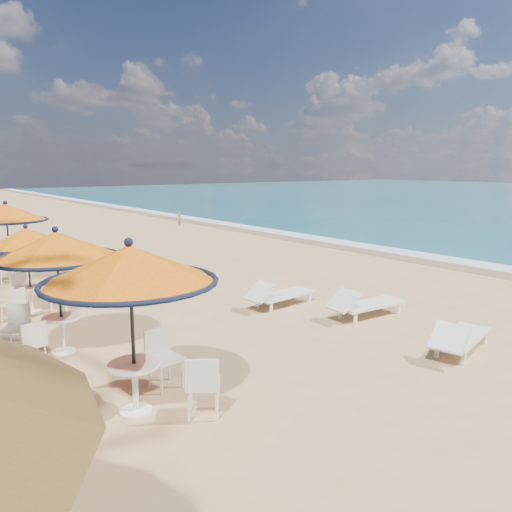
# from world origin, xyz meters

# --- Properties ---
(ground) EXTENTS (160.00, 160.00, 0.00)m
(ground) POSITION_xyz_m (0.00, 0.00, 0.00)
(ground) COLOR tan
(ground) RESTS_ON ground
(foam_strip) EXTENTS (1.20, 140.00, 0.04)m
(foam_strip) POSITION_xyz_m (9.30, 10.00, 0.00)
(foam_strip) COLOR white
(foam_strip) RESTS_ON ground
(wetsand_band) EXTENTS (1.40, 140.00, 0.02)m
(wetsand_band) POSITION_xyz_m (8.40, 10.00, 0.00)
(wetsand_band) COLOR olive
(wetsand_band) RESTS_ON ground
(station_0) EXTENTS (2.49, 2.49, 2.60)m
(station_0) POSITION_xyz_m (-5.26, 0.22, 1.98)
(station_0) COLOR black
(station_0) RESTS_ON ground
(station_1) EXTENTS (2.37, 2.37, 2.47)m
(station_1) POSITION_xyz_m (-5.53, 3.34, 1.88)
(station_1) COLOR black
(station_1) RESTS_ON ground
(station_2) EXTENTS (2.10, 2.16, 2.19)m
(station_2) POSITION_xyz_m (-5.22, 6.59, 1.60)
(station_2) COLOR black
(station_2) RESTS_ON ground
(station_3) EXTENTS (2.42, 2.42, 2.53)m
(station_3) POSITION_xyz_m (-4.85, 10.57, 1.93)
(station_3) COLOR black
(station_3) RESTS_ON ground
(lounger_near) EXTENTS (2.07, 1.06, 0.71)m
(lounger_near) POSITION_xyz_m (0.58, -1.41, 0.33)
(lounger_near) COLOR white
(lounger_near) RESTS_ON ground
(lounger_mid) EXTENTS (2.11, 0.81, 0.74)m
(lounger_mid) POSITION_xyz_m (0.94, 1.26, 0.35)
(lounger_mid) COLOR white
(lounger_mid) RESTS_ON ground
(lounger_far) EXTENTS (2.06, 0.79, 0.72)m
(lounger_far) POSITION_xyz_m (-0.07, 3.21, 0.34)
(lounger_far) COLOR white
(lounger_far) RESTS_ON ground
(person) EXTENTS (0.30, 0.38, 0.93)m
(person) POSITION_xyz_m (6.57, 20.26, 0.46)
(person) COLOR #8E6148
(person) RESTS_ON ground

